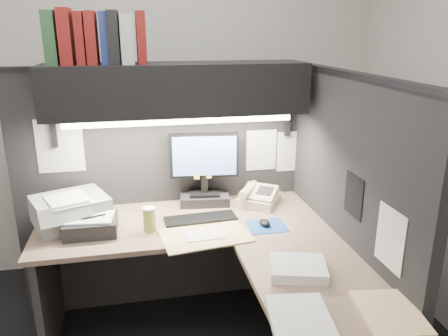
% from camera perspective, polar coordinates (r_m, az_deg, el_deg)
% --- Properties ---
extents(wall_back, '(3.50, 0.04, 2.70)m').
position_cam_1_polar(wall_back, '(3.41, -9.46, 9.18)').
color(wall_back, silver).
rests_on(wall_back, floor).
extents(partition_back, '(1.90, 0.06, 1.60)m').
position_cam_1_polar(partition_back, '(2.99, -7.85, -2.82)').
color(partition_back, black).
rests_on(partition_back, floor).
extents(partition_right, '(0.06, 1.50, 1.60)m').
position_cam_1_polar(partition_right, '(2.55, 15.43, -6.99)').
color(partition_right, black).
rests_on(partition_right, floor).
extents(desk, '(1.70, 1.53, 0.73)m').
position_cam_1_polar(desk, '(2.40, 4.24, -17.96)').
color(desk, '#896A57').
rests_on(desk, floor).
extents(overhead_shelf, '(1.55, 0.34, 0.30)m').
position_cam_1_polar(overhead_shelf, '(2.66, -6.12, 10.25)').
color(overhead_shelf, black).
rests_on(overhead_shelf, partition_back).
extents(task_light_tube, '(1.32, 0.04, 0.04)m').
position_cam_1_polar(task_light_tube, '(2.55, -5.67, 6.07)').
color(task_light_tube, white).
rests_on(task_light_tube, overhead_shelf).
extents(monitor, '(0.44, 0.23, 0.48)m').
position_cam_1_polar(monitor, '(2.86, -2.58, -1.07)').
color(monitor, black).
rests_on(monitor, desk).
extents(keyboard, '(0.44, 0.17, 0.02)m').
position_cam_1_polar(keyboard, '(2.67, -3.09, -6.66)').
color(keyboard, black).
rests_on(keyboard, desk).
extents(mousepad, '(0.22, 0.20, 0.00)m').
position_cam_1_polar(mousepad, '(2.61, 5.60, -7.53)').
color(mousepad, '#1B4999').
rests_on(mousepad, desk).
extents(mouse, '(0.07, 0.10, 0.03)m').
position_cam_1_polar(mouse, '(2.60, 5.33, -7.13)').
color(mouse, black).
rests_on(mouse, mousepad).
extents(telephone, '(0.34, 0.34, 0.10)m').
position_cam_1_polar(telephone, '(2.90, 4.57, -3.83)').
color(telephone, '#B9AE8F').
rests_on(telephone, desk).
extents(coffee_cup, '(0.09, 0.09, 0.13)m').
position_cam_1_polar(coffee_cup, '(2.55, -9.72, -6.69)').
color(coffee_cup, '#ACA245').
rests_on(coffee_cup, desk).
extents(printer, '(0.51, 0.47, 0.16)m').
position_cam_1_polar(printer, '(2.76, -19.39, -5.21)').
color(printer, '#999C9E').
rests_on(printer, desk).
extents(notebook_stack, '(0.29, 0.24, 0.09)m').
position_cam_1_polar(notebook_stack, '(2.61, -16.95, -7.19)').
color(notebook_stack, black).
rests_on(notebook_stack, desk).
extents(open_folder, '(0.52, 0.38, 0.01)m').
position_cam_1_polar(open_folder, '(2.48, -2.50, -8.81)').
color(open_folder, '#E2C17F').
rests_on(open_folder, desk).
extents(paper_stack_a, '(0.31, 0.28, 0.05)m').
position_cam_1_polar(paper_stack_a, '(2.15, 9.63, -12.78)').
color(paper_stack_a, white).
rests_on(paper_stack_a, desk).
extents(paper_stack_b, '(0.28, 0.33, 0.03)m').
position_cam_1_polar(paper_stack_b, '(1.85, 9.88, -18.80)').
color(paper_stack_b, white).
rests_on(paper_stack_b, desk).
extents(manila_stack, '(0.28, 0.34, 0.02)m').
position_cam_1_polar(manila_stack, '(1.98, 20.85, -17.25)').
color(manila_stack, '#E2C17F').
rests_on(manila_stack, desk).
extents(binder_row, '(0.54, 0.26, 0.30)m').
position_cam_1_polar(binder_row, '(2.63, -16.37, 15.98)').
color(binder_row, '#24492B').
rests_on(binder_row, overhead_shelf).
extents(pinned_papers, '(1.76, 1.31, 0.51)m').
position_cam_1_polar(pinned_papers, '(2.61, 1.11, 0.21)').
color(pinned_papers, white).
rests_on(pinned_papers, partition_back).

